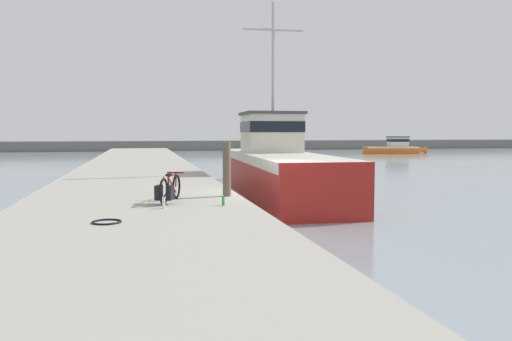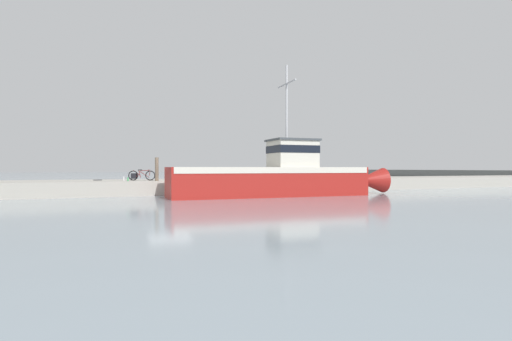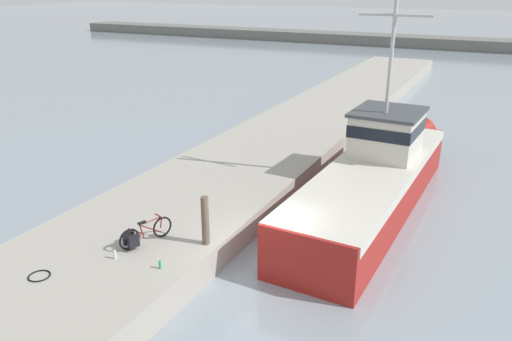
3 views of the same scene
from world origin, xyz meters
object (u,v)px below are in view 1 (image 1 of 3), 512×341
(bicycle_touring, at_px, (168,189))
(fishing_boat_main, at_px, (275,165))
(water_bottle_on_curb, at_px, (164,203))
(boat_red_outer, at_px, (394,147))
(water_bottle_by_bike, at_px, (223,201))
(mooring_post, at_px, (227,169))

(bicycle_touring, bearing_deg, fishing_boat_main, 77.97)
(fishing_boat_main, bearing_deg, water_bottle_on_curb, -117.42)
(boat_red_outer, bearing_deg, water_bottle_on_curb, -25.43)
(boat_red_outer, distance_m, water_bottle_on_curb, 52.22)
(boat_red_outer, xyz_separation_m, bicycle_touring, (-29.02, -42.36, 0.45))
(fishing_boat_main, bearing_deg, bicycle_touring, -119.47)
(bicycle_touring, relative_size, water_bottle_on_curb, 6.42)
(water_bottle_on_curb, bearing_deg, water_bottle_by_bike, 6.05)
(mooring_post, bearing_deg, bicycle_touring, -150.94)
(water_bottle_on_curb, bearing_deg, mooring_post, 46.08)
(fishing_boat_main, distance_m, water_bottle_on_curb, 10.09)
(water_bottle_on_curb, distance_m, water_bottle_by_bike, 1.40)
(water_bottle_by_bike, bearing_deg, bicycle_touring, 147.34)
(bicycle_touring, distance_m, water_bottle_by_bike, 1.48)
(fishing_boat_main, distance_m, boat_red_outer, 42.16)
(mooring_post, distance_m, water_bottle_by_bike, 1.83)
(boat_red_outer, relative_size, bicycle_touring, 4.62)
(boat_red_outer, height_order, water_bottle_by_bike, boat_red_outer)
(boat_red_outer, height_order, mooring_post, mooring_post)
(water_bottle_on_curb, height_order, water_bottle_by_bike, water_bottle_on_curb)
(fishing_boat_main, bearing_deg, water_bottle_by_bike, -110.44)
(mooring_post, distance_m, water_bottle_on_curb, 2.61)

